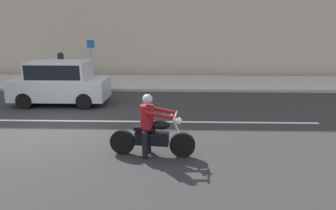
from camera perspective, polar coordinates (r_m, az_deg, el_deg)
The scene contains 7 objects.
ground_plane at distance 10.28m, azimuth -20.70°, elevation -4.35°, with size 80.00×80.00×0.00m, color #2A2A2A.
sidewalk_slab at distance 17.69m, azimuth -11.06°, elevation 4.25°, with size 40.00×4.40×0.14m, color #A8A399.
lane_marking_stripe at distance 11.18m, azimuth -20.31°, elevation -2.80°, with size 18.00×0.14×0.01m, color silver.
motorcycle_with_rider_crimson at distance 7.56m, azimuth -3.14°, elevation -4.94°, with size 2.18×0.70×1.59m.
parked_hatchback_silver at distance 13.31m, azimuth -19.72°, elevation 4.07°, with size 3.87×1.76×1.80m.
street_sign_post at distance 18.35m, azimuth -14.29°, elevation 9.11°, with size 0.44×0.08×2.31m.
pedestrian_bystander at distance 19.01m, azimuth -19.58°, elevation 7.68°, with size 0.34×0.34×1.72m.
Camera 1 is at (3.90, -8.97, 3.18)m, focal length 32.22 mm.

